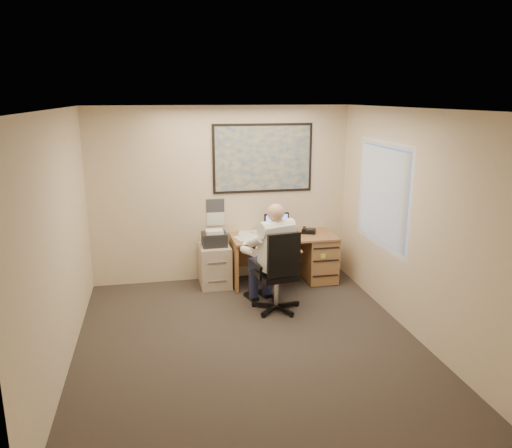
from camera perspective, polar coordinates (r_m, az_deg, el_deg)
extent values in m
cube|color=#322C27|center=(6.06, -0.81, -13.43)|extent=(4.00, 4.50, 0.00)
cube|color=white|center=(5.36, -0.91, 13.02)|extent=(4.00, 4.50, 0.00)
cube|color=beige|center=(7.72, -3.98, 3.34)|extent=(4.00, 0.00, 2.70)
cube|color=beige|center=(3.50, 6.15, -10.68)|extent=(4.00, 0.00, 2.70)
cube|color=beige|center=(5.56, -21.56, -2.06)|extent=(0.00, 4.50, 2.70)
cube|color=beige|center=(6.24, 17.51, 0.00)|extent=(0.00, 4.50, 2.70)
cube|color=#A17045|center=(7.68, 3.15, -1.43)|extent=(1.60, 0.75, 0.03)
cube|color=#B37D49|center=(7.95, 7.14, -3.80)|extent=(0.45, 0.70, 0.70)
cube|color=#B37D49|center=(7.64, -2.57, -4.46)|extent=(0.04, 0.70, 0.70)
cube|color=#B37D49|center=(8.08, 2.51, -2.72)|extent=(1.55, 0.03, 0.55)
cylinder|color=black|center=(7.79, 2.30, -1.00)|extent=(0.16, 0.16, 0.02)
cube|color=black|center=(7.73, 2.35, 0.16)|extent=(0.40, 0.09, 0.30)
cube|color=#5264DF|center=(7.71, 2.39, 0.12)|extent=(0.35, 0.05, 0.26)
cube|color=#A17045|center=(7.25, 2.96, -3.02)|extent=(0.55, 0.30, 0.02)
cube|color=beige|center=(7.24, 2.96, -2.84)|extent=(0.43, 0.14, 0.02)
cube|color=black|center=(7.84, 6.04, -0.83)|extent=(0.27, 0.26, 0.05)
cylinder|color=silver|center=(7.50, 1.91, -0.97)|extent=(0.08, 0.08, 0.18)
cylinder|color=white|center=(7.71, 2.51, -0.88)|extent=(0.08, 0.08, 0.10)
cube|color=white|center=(7.57, -0.14, -1.40)|extent=(0.60, 0.56, 0.03)
cube|color=#1E4C93|center=(7.73, 0.79, 7.51)|extent=(1.56, 0.03, 1.06)
cube|color=white|center=(7.76, -4.66, 1.33)|extent=(0.28, 0.01, 0.42)
cube|color=#BFAF9A|center=(7.67, -4.72, -4.75)|extent=(0.46, 0.55, 0.64)
cube|color=black|center=(7.54, -4.79, -1.75)|extent=(0.37, 0.32, 0.20)
cube|color=white|center=(7.49, -4.79, -0.87)|extent=(0.26, 0.20, 0.05)
cylinder|color=silver|center=(6.83, 2.32, -7.66)|extent=(0.06, 0.06, 0.42)
cube|color=black|center=(6.74, 2.34, -5.82)|extent=(0.55, 0.55, 0.07)
cube|color=black|center=(6.40, 2.57, -3.63)|extent=(0.45, 0.13, 0.58)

